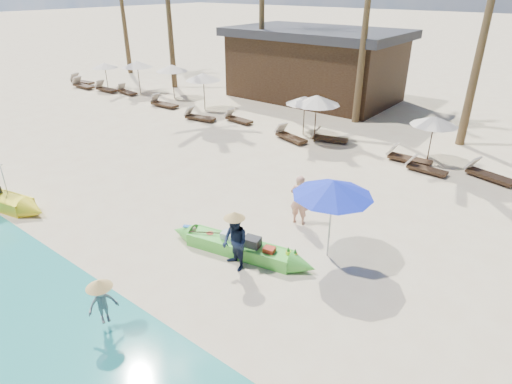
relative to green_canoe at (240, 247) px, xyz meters
The scene contains 27 objects.
ground 0.72m from the green_canoe, 72.79° to the right, with size 240.00×240.00×0.00m, color beige.
green_canoe is the anchor object (origin of this frame).
tourist 2.56m from the green_canoe, 81.67° to the left, with size 0.60×0.39×1.63m, color tan.
vendor_green 0.87m from the green_canoe, 59.71° to the right, with size 0.76×0.60×1.57m, color #131D35.
vendor_yellow 4.05m from the green_canoe, 96.63° to the right, with size 0.64×0.37×0.99m, color gray.
blue_umbrella 3.08m from the green_canoe, 36.17° to the left, with size 2.14×2.14×2.30m.
resort_parasol_0 23.11m from the green_canoe, 154.06° to the left, with size 1.77×1.77×1.82m.
lounger_0_left 25.60m from the green_canoe, 157.52° to the left, with size 2.07×0.88×0.68m.
lounger_0_right 24.17m from the green_canoe, 157.84° to the left, with size 1.99×0.62×0.67m.
resort_parasol_1 20.86m from the green_canoe, 149.13° to the left, with size 2.10×2.10×2.16m.
lounger_1_left 22.25m from the green_canoe, 154.76° to the left, with size 1.89×0.59×0.64m.
lounger_1_right 20.85m from the green_canoe, 151.64° to the left, with size 1.81×0.72×0.60m.
resort_parasol_2 18.74m from the green_canoe, 143.29° to the left, with size 2.08×2.08×2.15m.
lounger_2_left 16.65m from the green_canoe, 146.33° to the left, with size 1.97×0.68×0.66m.
resort_parasol_3 15.49m from the green_canoe, 137.72° to the left, with size 2.09×2.09×2.15m.
lounger_3_left 13.30m from the green_canoe, 139.92° to the left, with size 1.78×1.00×0.58m.
lounger_3_right 13.25m from the green_canoe, 139.83° to the left, with size 1.86×0.79×0.61m.
resort_parasol_4 10.95m from the green_canoe, 112.92° to the left, with size 1.87×1.87×1.93m.
lounger_4_left 12.62m from the green_canoe, 130.49° to the left, with size 1.78×0.69×0.59m.
lounger_4_right 9.87m from the green_canoe, 115.87° to the left, with size 1.94×1.07×0.63m.
resort_parasol_5 10.09m from the green_canoe, 108.96° to the left, with size 2.18×2.18×2.24m.
lounger_5_left 10.22m from the green_canoe, 105.59° to the left, with size 1.80×0.93×0.59m.
resort_parasol_6 10.48m from the green_canoe, 79.63° to the left, with size 1.92×1.92×1.97m.
lounger_6_left 9.66m from the green_canoe, 82.97° to the left, with size 1.87×0.61×0.63m.
lounger_6_right 9.22m from the green_canoe, 76.64° to the left, with size 1.65×0.59×0.55m.
lounger_7_left 10.70m from the green_canoe, 66.43° to the left, with size 1.95×1.08×0.63m.
pavilion_west 18.67m from the green_canoe, 114.84° to the left, with size 10.80×6.60×4.30m.
Camera 1 is at (6.32, -6.96, 6.85)m, focal length 30.00 mm.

